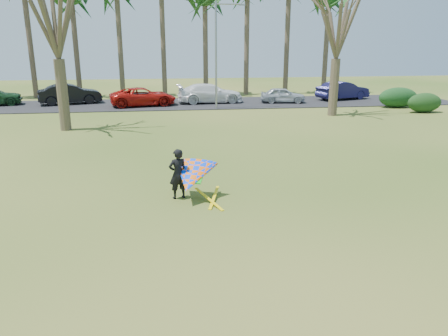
{
  "coord_description": "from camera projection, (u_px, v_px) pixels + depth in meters",
  "views": [
    {
      "loc": [
        -1.85,
        -12.15,
        5.34
      ],
      "look_at": [
        0.0,
        2.0,
        1.1
      ],
      "focal_mm": 35.0,
      "sensor_mm": 36.0,
      "label": 1
    }
  ],
  "objects": [
    {
      "name": "ground",
      "position": [
        232.0,
        221.0,
        13.3
      ],
      "size": [
        100.0,
        100.0,
        0.0
      ],
      "primitive_type": "plane",
      "color": "#204B10",
      "rests_on": "ground"
    },
    {
      "name": "car_2",
      "position": [
        143.0,
        97.0,
        35.55
      ],
      "size": [
        5.68,
        3.42,
        1.47
      ],
      "primitive_type": "imported",
      "rotation": [
        0.0,
        0.0,
        1.76
      ],
      "color": "#AB140D",
      "rests_on": "parking_strip"
    },
    {
      "name": "hedge_far",
      "position": [
        424.0,
        103.0,
        32.65
      ],
      "size": [
        2.63,
        1.24,
        1.46
      ],
      "primitive_type": "ellipsoid",
      "color": "#143312",
      "rests_on": "ground"
    },
    {
      "name": "hedge_near",
      "position": [
        398.0,
        97.0,
        35.0
      ],
      "size": [
        3.21,
        1.46,
        1.61
      ],
      "primitive_type": "ellipsoid",
      "color": "#143718",
      "rests_on": "ground"
    },
    {
      "name": "car_1",
      "position": [
        70.0,
        94.0,
        36.51
      ],
      "size": [
        5.34,
        3.06,
        1.67
      ],
      "primitive_type": "imported",
      "rotation": [
        0.0,
        0.0,
        1.84
      ],
      "color": "black",
      "rests_on": "parking_strip"
    },
    {
      "name": "car_3",
      "position": [
        210.0,
        93.0,
        37.18
      ],
      "size": [
        5.68,
        2.64,
        1.61
      ],
      "primitive_type": "imported",
      "rotation": [
        0.0,
        0.0,
        1.64
      ],
      "color": "white",
      "rests_on": "parking_strip"
    },
    {
      "name": "kite_flyer",
      "position": [
        190.0,
        176.0,
        14.82
      ],
      "size": [
        2.13,
        2.39,
        2.02
      ],
      "color": "black",
      "rests_on": "ground"
    },
    {
      "name": "car_4",
      "position": [
        283.0,
        95.0,
        37.27
      ],
      "size": [
        3.95,
        2.0,
        1.29
      ],
      "primitive_type": "imported",
      "rotation": [
        0.0,
        0.0,
        1.44
      ],
      "color": "#A7AEB5",
      "rests_on": "parking_strip"
    },
    {
      "name": "streetlight",
      "position": [
        218.0,
        51.0,
        33.21
      ],
      "size": [
        2.28,
        0.18,
        8.0
      ],
      "color": "gray",
      "rests_on": "ground"
    },
    {
      "name": "car_5",
      "position": [
        343.0,
        90.0,
        39.22
      ],
      "size": [
        5.15,
        3.09,
        1.6
      ],
      "primitive_type": "imported",
      "rotation": [
        0.0,
        0.0,
        1.88
      ],
      "color": "#171643",
      "rests_on": "parking_strip"
    },
    {
      "name": "bare_tree_right",
      "position": [
        339.0,
        20.0,
        29.78
      ],
      "size": [
        6.27,
        6.27,
        9.21
      ],
      "color": "#453929",
      "rests_on": "ground"
    },
    {
      "name": "parking_strip",
      "position": [
        189.0,
        104.0,
        37.05
      ],
      "size": [
        46.0,
        7.0,
        0.06
      ],
      "primitive_type": "cube",
      "color": "black",
      "rests_on": "ground"
    },
    {
      "name": "bare_tree_left",
      "position": [
        54.0,
        9.0,
        24.59
      ],
      "size": [
        6.6,
        6.6,
        9.7
      ],
      "color": "#483C2B",
      "rests_on": "ground"
    }
  ]
}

